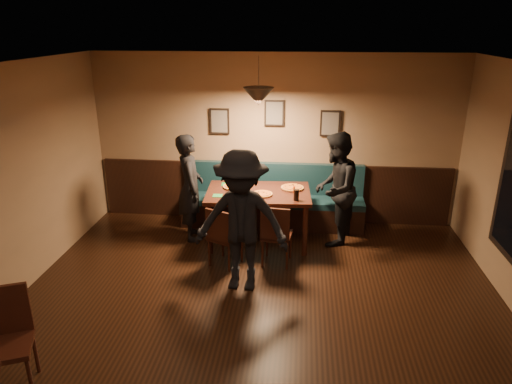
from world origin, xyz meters
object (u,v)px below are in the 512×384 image
soda_glass (296,195)px  tabasco_bottle (294,189)px  booth_bench (272,197)px  chair_near_right (277,234)px  cafe_chair_far (5,345)px  dining_table (258,217)px  chair_near_left (225,236)px  diner_right (335,189)px  diner_front (241,222)px  diner_left (190,188)px

soda_glass → tabasco_bottle: 0.31m
booth_bench → chair_near_right: bearing=-83.3°
chair_near_right → cafe_chair_far: cafe_chair_far is taller
dining_table → chair_near_left: 0.84m
diner_right → diner_front: size_ratio=0.95×
diner_left → diner_front: 1.70m
booth_bench → chair_near_right: booth_bench is taller
cafe_chair_far → chair_near_right: bearing=-153.5°
chair_near_right → cafe_chair_far: 3.53m
tabasco_bottle → chair_near_right: bearing=-108.1°
chair_near_left → soda_glass: (0.96, 0.44, 0.48)m
diner_front → cafe_chair_far: diner_front is taller
diner_left → booth_bench: bearing=-80.7°
dining_table → diner_front: diner_front is taller
chair_near_left → chair_near_right: bearing=32.7°
diner_right → cafe_chair_far: size_ratio=1.75×
tabasco_bottle → cafe_chair_far: 4.19m
booth_bench → dining_table: (-0.17, -0.66, -0.08)m
chair_near_right → diner_right: 1.21m
tabasco_bottle → dining_table: bearing=179.4°
soda_glass → tabasco_bottle: soda_glass is taller
chair_near_left → cafe_chair_far: size_ratio=0.88×
booth_bench → diner_left: (-1.23, -0.60, 0.34)m
booth_bench → chair_near_right: size_ratio=3.32×
diner_right → cafe_chair_far: diner_right is taller
diner_right → tabasco_bottle: diner_right is taller
diner_front → cafe_chair_far: 2.79m
dining_table → cafe_chair_far: (-1.96, -3.34, 0.08)m
booth_bench → soda_glass: bearing=-67.4°
chair_near_left → dining_table: bearing=87.5°
diner_left → soda_glass: diner_left is taller
dining_table → soda_glass: soda_glass is taller
diner_left → chair_near_left: bearing=-157.1°
diner_front → soda_glass: (0.66, 1.02, 0.00)m
diner_left → tabasco_bottle: bearing=-109.0°
cafe_chair_far → booth_bench: bearing=-141.2°
chair_near_right → diner_right: size_ratio=0.52×
dining_table → chair_near_left: size_ratio=1.78×
soda_glass → diner_right: bearing=37.4°
diner_right → chair_near_left: bearing=-45.0°
chair_near_left → tabasco_bottle: bearing=63.7°
diner_left → diner_right: 2.21m
chair_near_left → diner_right: 1.83m
booth_bench → chair_near_right: (0.15, -1.31, -0.05)m
chair_near_left → diner_right: diner_right is taller
tabasco_bottle → cafe_chair_far: cafe_chair_far is taller
soda_glass → cafe_chair_far: soda_glass is taller
chair_near_left → cafe_chair_far: (-1.57, -2.59, 0.06)m
booth_bench → diner_front: bearing=-97.3°
booth_bench → dining_table: booth_bench is taller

